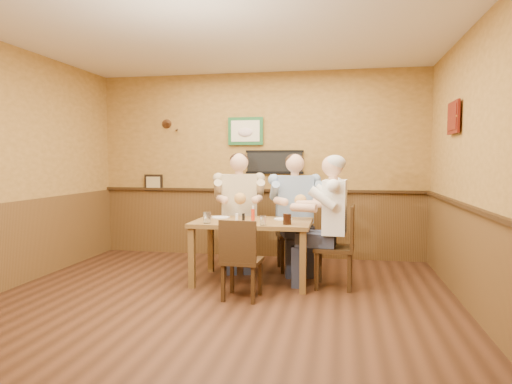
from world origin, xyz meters
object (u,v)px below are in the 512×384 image
at_px(chair_near_side, 242,259).
at_px(diner_tan_shirt, 239,216).
at_px(chair_back_left, 239,231).
at_px(salt_shaker, 237,217).
at_px(chair_right_end, 334,246).
at_px(water_glass_left, 207,218).
at_px(cola_tumbler, 287,219).
at_px(hot_sauce_bottle, 253,215).
at_px(pepper_shaker, 243,217).
at_px(diner_blue_polo, 294,218).
at_px(chair_back_right, 294,234).
at_px(dining_table, 253,228).
at_px(water_glass_mid, 263,221).
at_px(diner_white_elder, 335,229).

relative_size(chair_near_side, diner_tan_shirt, 0.61).
distance_m(chair_back_left, salt_shaker, 0.83).
relative_size(chair_right_end, water_glass_left, 7.40).
relative_size(cola_tumbler, hot_sauce_bottle, 0.72).
bearing_deg(chair_near_side, diner_tan_shirt, -72.79).
bearing_deg(water_glass_left, chair_back_left, 82.71).
height_order(chair_back_left, pepper_shaker, chair_back_left).
bearing_deg(cola_tumbler, salt_shaker, 158.86).
distance_m(chair_right_end, water_glass_left, 1.51).
height_order(diner_tan_shirt, salt_shaker, diner_tan_shirt).
xyz_separation_m(chair_right_end, diner_blue_polo, (-0.54, 0.76, 0.22)).
distance_m(chair_back_right, chair_near_side, 1.44).
bearing_deg(chair_back_right, diner_blue_polo, -104.71).
height_order(dining_table, salt_shaker, salt_shaker).
bearing_deg(water_glass_left, water_glass_mid, -3.12).
height_order(chair_back_left, water_glass_left, chair_back_left).
distance_m(diner_tan_shirt, diner_white_elder, 1.54).
xyz_separation_m(chair_right_end, diner_tan_shirt, (-1.31, 0.81, 0.22)).
bearing_deg(pepper_shaker, cola_tumbler, -24.88).
height_order(cola_tumbler, hot_sauce_bottle, hot_sauce_bottle).
relative_size(hot_sauce_bottle, salt_shaker, 1.99).
height_order(chair_back_right, diner_tan_shirt, diner_tan_shirt).
relative_size(chair_right_end, chair_near_side, 1.12).
bearing_deg(salt_shaker, chair_back_right, 48.67).
height_order(hot_sauce_bottle, pepper_shaker, hot_sauce_bottle).
height_order(chair_back_right, chair_near_side, chair_back_right).
xyz_separation_m(diner_tan_shirt, water_glass_mid, (0.52, -1.11, 0.10)).
bearing_deg(chair_right_end, chair_back_right, -141.13).
xyz_separation_m(chair_back_right, water_glass_mid, (-0.25, -1.06, 0.31)).
height_order(dining_table, cola_tumbler, cola_tumbler).
distance_m(dining_table, diner_blue_polo, 0.83).
xyz_separation_m(chair_near_side, water_glass_left, (-0.49, 0.35, 0.38)).
relative_size(chair_right_end, diner_blue_polo, 0.69).
xyz_separation_m(cola_tumbler, hot_sauce_bottle, (-0.43, 0.17, 0.02)).
distance_m(chair_back_right, salt_shaker, 1.00).
distance_m(chair_back_left, diner_blue_polo, 0.80).
xyz_separation_m(chair_near_side, pepper_shaker, (-0.13, 0.68, 0.36)).
bearing_deg(dining_table, chair_near_side, -88.64).
bearing_deg(hot_sauce_bottle, dining_table, 102.71).
height_order(dining_table, diner_white_elder, diner_white_elder).
distance_m(diner_white_elder, salt_shaker, 1.17).
bearing_deg(chair_back_left, cola_tumbler, -66.29).
bearing_deg(water_glass_left, chair_back_right, 48.60).
xyz_separation_m(dining_table, chair_near_side, (0.02, -0.67, -0.23)).
bearing_deg(cola_tumbler, chair_back_right, 90.85).
height_order(chair_back_right, diner_white_elder, diner_white_elder).
bearing_deg(pepper_shaker, chair_right_end, -3.21).
bearing_deg(chair_right_end, diner_white_elder, 180.00).
relative_size(chair_near_side, water_glass_mid, 8.19).
distance_m(dining_table, diner_tan_shirt, 0.82).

